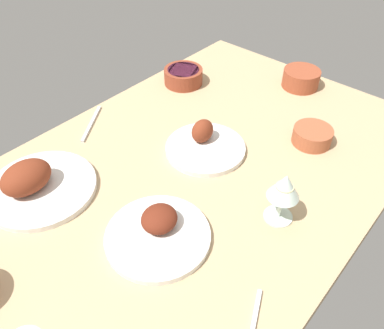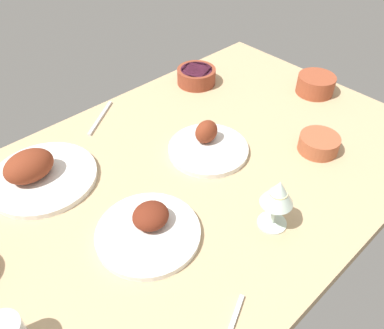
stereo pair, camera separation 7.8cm
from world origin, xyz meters
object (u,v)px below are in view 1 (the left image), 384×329
(bowl_soup, at_px, (300,77))
(bowl_onions, at_px, (183,76))
(bowl_pasta, at_px, (312,135))
(fork_loose, at_px, (92,123))
(plate_near_viewer, at_px, (35,184))
(plate_center_main, at_px, (205,144))
(plate_far_side, at_px, (158,231))
(wine_glass, at_px, (284,188))

(bowl_soup, bearing_deg, bowl_onions, -51.55)
(bowl_pasta, distance_m, fork_loose, 0.68)
(plate_near_viewer, xyz_separation_m, bowl_onions, (-0.65, -0.08, 0.00))
(plate_near_viewer, distance_m, bowl_pasta, 0.78)
(bowl_soup, distance_m, fork_loose, 0.74)
(plate_center_main, bearing_deg, plate_far_side, 21.32)
(plate_near_viewer, relative_size, bowl_soup, 2.20)
(plate_far_side, bearing_deg, wine_glass, 142.57)
(bowl_soup, distance_m, bowl_onions, 0.41)
(plate_far_side, relative_size, plate_near_viewer, 0.87)
(plate_center_main, height_order, plate_near_viewer, plate_near_viewer)
(bowl_onions, height_order, wine_glass, wine_glass)
(fork_loose, bearing_deg, plate_center_main, 77.16)
(wine_glass, bearing_deg, bowl_onions, -117.97)
(plate_far_side, xyz_separation_m, bowl_onions, (-0.55, -0.42, 0.01))
(bowl_soup, bearing_deg, wine_glass, 25.23)
(fork_loose, bearing_deg, wine_glass, 60.21)
(plate_center_main, distance_m, bowl_pasta, 0.32)
(plate_far_side, relative_size, wine_glass, 1.74)
(plate_far_side, bearing_deg, bowl_pasta, 169.98)
(bowl_pasta, height_order, bowl_onions, bowl_onions)
(bowl_pasta, bearing_deg, plate_center_main, -43.16)
(bowl_onions, distance_m, wine_glass, 0.68)
(wine_glass, bearing_deg, plate_center_main, -105.08)
(plate_far_side, distance_m, fork_loose, 0.50)
(plate_near_viewer, bearing_deg, bowl_soup, 164.92)
(plate_center_main, distance_m, bowl_soup, 0.49)
(plate_center_main, height_order, wine_glass, wine_glass)
(fork_loose, bearing_deg, plate_near_viewer, -10.24)
(plate_far_side, height_order, bowl_onions, plate_far_side)
(plate_near_viewer, bearing_deg, bowl_pasta, 146.19)
(bowl_pasta, bearing_deg, wine_glass, 14.51)
(plate_far_side, height_order, bowl_pasta, plate_far_side)
(plate_near_viewer, bearing_deg, fork_loose, -154.97)
(plate_center_main, relative_size, bowl_pasta, 2.02)
(bowl_onions, bearing_deg, wine_glass, 62.03)
(bowl_onions, relative_size, wine_glass, 0.98)
(wine_glass, relative_size, fork_loose, 0.76)
(plate_center_main, bearing_deg, plate_near_viewer, -27.47)
(plate_center_main, relative_size, bowl_soup, 1.80)
(bowl_onions, xyz_separation_m, wine_glass, (0.32, 0.60, 0.07))
(plate_far_side, bearing_deg, bowl_soup, -173.40)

